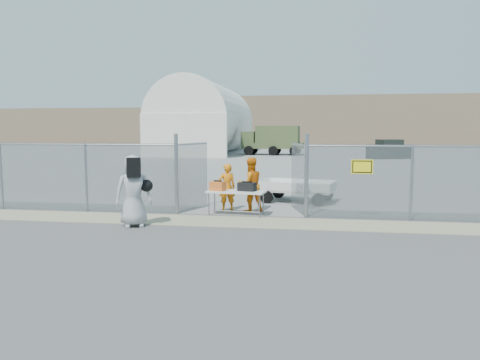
% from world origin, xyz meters
% --- Properties ---
extents(ground, '(160.00, 160.00, 0.00)m').
position_xyz_m(ground, '(0.00, 0.00, 0.00)').
color(ground, '#524F4F').
extents(tarmac_inside, '(160.00, 80.00, 0.01)m').
position_xyz_m(tarmac_inside, '(0.00, 42.00, 0.01)').
color(tarmac_inside, gray).
rests_on(tarmac_inside, ground).
extents(dirt_strip, '(44.00, 1.60, 0.01)m').
position_xyz_m(dirt_strip, '(0.00, 1.00, 0.01)').
color(dirt_strip, tan).
rests_on(dirt_strip, ground).
extents(distant_hills, '(140.00, 6.00, 9.00)m').
position_xyz_m(distant_hills, '(5.00, 78.00, 4.50)').
color(distant_hills, '#7F684F').
rests_on(distant_hills, ground).
extents(chain_link_fence, '(40.00, 0.20, 2.20)m').
position_xyz_m(chain_link_fence, '(0.00, 2.00, 1.10)').
color(chain_link_fence, gray).
rests_on(chain_link_fence, ground).
extents(quonset_hangar, '(9.00, 18.00, 8.00)m').
position_xyz_m(quonset_hangar, '(-10.00, 40.00, 4.00)').
color(quonset_hangar, white).
rests_on(quonset_hangar, ground).
extents(folding_table, '(1.84, 0.91, 0.75)m').
position_xyz_m(folding_table, '(-0.13, 2.06, 0.38)').
color(folding_table, silver).
rests_on(folding_table, ground).
extents(orange_bag, '(0.51, 0.42, 0.28)m').
position_xyz_m(orange_bag, '(-0.70, 2.06, 0.89)').
color(orange_bag, orange).
rests_on(orange_bag, folding_table).
extents(black_duffel, '(0.59, 0.44, 0.26)m').
position_xyz_m(black_duffel, '(0.20, 2.11, 0.88)').
color(black_duffel, black).
rests_on(black_duffel, folding_table).
extents(security_worker_left, '(0.66, 0.56, 1.53)m').
position_xyz_m(security_worker_left, '(-0.56, 2.83, 0.77)').
color(security_worker_left, orange).
rests_on(security_worker_left, ground).
extents(security_worker_right, '(1.07, 1.00, 1.74)m').
position_xyz_m(security_worker_right, '(0.21, 2.76, 0.87)').
color(security_worker_right, orange).
rests_on(security_worker_right, ground).
extents(visitor, '(1.13, 0.97, 1.95)m').
position_xyz_m(visitor, '(-2.60, -0.03, 0.98)').
color(visitor, '#A4A4A4').
rests_on(visitor, ground).
extents(utility_trailer, '(3.72, 2.45, 0.83)m').
position_xyz_m(utility_trailer, '(1.64, 5.04, 0.42)').
color(utility_trailer, silver).
rests_on(utility_trailer, ground).
extents(military_truck, '(6.55, 2.76, 3.06)m').
position_xyz_m(military_truck, '(-2.05, 37.49, 1.53)').
color(military_truck, '#4C5B32').
rests_on(military_truck, ground).
extents(parked_vehicle_near, '(4.17, 2.95, 1.72)m').
position_xyz_m(parked_vehicle_near, '(9.05, 32.54, 0.86)').
color(parked_vehicle_near, black).
rests_on(parked_vehicle_near, ground).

